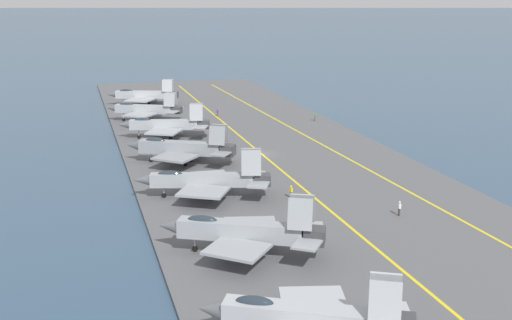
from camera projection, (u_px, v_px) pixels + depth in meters
name	position (u px, v px, depth m)	size (l,w,h in m)	color
ground_plane	(261.00, 156.00, 102.18)	(2000.00, 2000.00, 0.00)	#334C66
carrier_deck	(261.00, 155.00, 102.13)	(175.42, 42.86, 0.40)	#565659
deck_stripe_foul_line	(330.00, 149.00, 105.25)	(157.88, 0.36, 0.01)	yellow
deck_stripe_centerline	(261.00, 154.00, 102.08)	(157.88, 0.36, 0.01)	yellow
parked_jet_nearest	(307.00, 319.00, 45.72)	(13.23, 15.64, 6.22)	#A8AAAF
parked_jet_second	(243.00, 231.00, 62.28)	(12.44, 16.44, 6.42)	#93999E
parked_jet_third	(205.00, 180.00, 79.87)	(12.02, 17.25, 6.26)	#93999E
parked_jet_fourth	(182.00, 148.00, 95.58)	(12.86, 16.63, 6.16)	gray
parked_jet_fifth	(166.00, 125.00, 112.13)	(12.63, 16.12, 6.17)	#9EA3A8
parked_jet_sixth	(146.00, 109.00, 126.23)	(12.34, 15.37, 5.98)	#9EA3A8
parked_jet_seventh	(144.00, 95.00, 144.40)	(14.02, 16.27, 5.96)	#A8AAAF
crew_purple_vest	(218.00, 112.00, 132.33)	(0.46, 0.44, 1.69)	#4C473D
crew_white_vest	(399.00, 208.00, 73.68)	(0.40, 0.29, 1.78)	#383328
crew_green_vest	(315.00, 116.00, 127.53)	(0.45, 0.38, 1.80)	#4C473D
crew_yellow_vest	(291.00, 191.00, 79.95)	(0.45, 0.38, 1.70)	#4C473D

